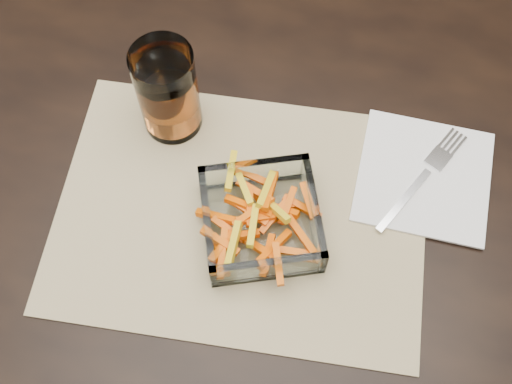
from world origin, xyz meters
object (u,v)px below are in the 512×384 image
dining_table (255,216)px  glass_bowl (261,221)px  tumbler (168,93)px  fork (424,176)px

dining_table → glass_bowl: (0.02, -0.05, 0.11)m
dining_table → tumbler: bearing=152.1°
dining_table → tumbler: size_ratio=11.97×
dining_table → glass_bowl: bearing=-67.9°
dining_table → fork: 0.23m
fork → glass_bowl: bearing=-121.2°
glass_bowl → dining_table: bearing=112.1°
tumbler → fork: bearing=-0.5°
fork → tumbler: bearing=-154.6°
dining_table → fork: size_ratio=9.48×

